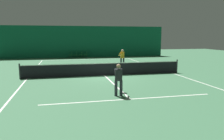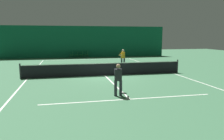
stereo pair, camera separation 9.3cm
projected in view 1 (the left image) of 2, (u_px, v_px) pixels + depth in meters
name	position (u px, v px, depth m)	size (l,w,h in m)	color
ground_plane	(105.00, 76.00, 16.38)	(60.00, 60.00, 0.00)	#3D704C
backdrop_curtain	(84.00, 42.00, 30.35)	(23.00, 0.12, 4.33)	#0F5138
court_line_baseline_far	(87.00, 59.00, 27.85)	(11.00, 0.10, 0.00)	white
court_line_service_far	(93.00, 65.00, 22.55)	(8.25, 0.10, 0.00)	white
court_line_service_near	(130.00, 99.00, 10.21)	(8.25, 0.10, 0.00)	white
court_line_sideline_left	(27.00, 79.00, 15.18)	(0.10, 23.80, 0.00)	white
court_line_sideline_right	(172.00, 73.00, 17.58)	(0.10, 23.80, 0.00)	white
court_line_centre	(105.00, 76.00, 16.38)	(0.10, 12.80, 0.00)	white
tennis_net	(105.00, 69.00, 16.31)	(12.00, 0.10, 1.07)	black
player_near	(119.00, 77.00, 10.69)	(0.62, 1.36, 1.59)	#2D2D38
player_far	(122.00, 57.00, 21.22)	(0.97, 1.35, 1.67)	#2D2D38
courtside_chair_0	(71.00, 54.00, 29.65)	(0.44, 0.44, 0.84)	#2D2D2D
courtside_chair_1	(76.00, 54.00, 29.80)	(0.44, 0.44, 0.84)	#2D2D2D
courtside_chair_2	(81.00, 54.00, 29.95)	(0.44, 0.44, 0.84)	#2D2D2D
courtside_chair_3	(86.00, 54.00, 30.10)	(0.44, 0.44, 0.84)	#2D2D2D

